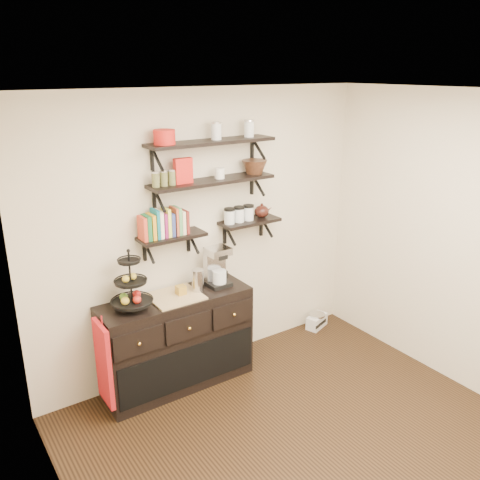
# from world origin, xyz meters

# --- Properties ---
(floor) EXTENTS (3.50, 3.50, 0.00)m
(floor) POSITION_xyz_m (0.00, 0.00, 0.00)
(floor) COLOR black
(floor) RESTS_ON ground
(ceiling) EXTENTS (3.50, 3.50, 0.02)m
(ceiling) POSITION_xyz_m (0.00, 0.00, 2.70)
(ceiling) COLOR white
(ceiling) RESTS_ON back_wall
(back_wall) EXTENTS (3.50, 0.02, 2.70)m
(back_wall) POSITION_xyz_m (0.00, 1.75, 1.35)
(back_wall) COLOR beige
(back_wall) RESTS_ON ground
(left_wall) EXTENTS (0.02, 3.50, 2.70)m
(left_wall) POSITION_xyz_m (-1.75, 0.00, 1.35)
(left_wall) COLOR beige
(left_wall) RESTS_ON ground
(shelf_top) EXTENTS (1.20, 0.27, 0.23)m
(shelf_top) POSITION_xyz_m (0.00, 1.62, 2.23)
(shelf_top) COLOR black
(shelf_top) RESTS_ON back_wall
(shelf_mid) EXTENTS (1.20, 0.27, 0.23)m
(shelf_mid) POSITION_xyz_m (0.00, 1.62, 1.88)
(shelf_mid) COLOR black
(shelf_mid) RESTS_ON back_wall
(shelf_low_left) EXTENTS (0.60, 0.25, 0.23)m
(shelf_low_left) POSITION_xyz_m (-0.42, 1.63, 1.43)
(shelf_low_left) COLOR black
(shelf_low_left) RESTS_ON back_wall
(shelf_low_right) EXTENTS (0.60, 0.25, 0.23)m
(shelf_low_right) POSITION_xyz_m (0.42, 1.63, 1.43)
(shelf_low_right) COLOR black
(shelf_low_right) RESTS_ON back_wall
(cookbooks) EXTENTS (0.43, 0.15, 0.26)m
(cookbooks) POSITION_xyz_m (-0.47, 1.63, 1.57)
(cookbooks) COLOR #CA4028
(cookbooks) RESTS_ON shelf_low_left
(glass_canisters) EXTENTS (0.32, 0.10, 0.13)m
(glass_canisters) POSITION_xyz_m (0.30, 1.63, 1.51)
(glass_canisters) COLOR silver
(glass_canisters) RESTS_ON shelf_low_right
(sideboard) EXTENTS (1.40, 0.50, 0.92)m
(sideboard) POSITION_xyz_m (-0.47, 1.51, 0.45)
(sideboard) COLOR black
(sideboard) RESTS_ON floor
(fruit_stand) EXTENTS (0.35, 0.35, 0.51)m
(fruit_stand) POSITION_xyz_m (-0.87, 1.52, 1.08)
(fruit_stand) COLOR black
(fruit_stand) RESTS_ON sideboard
(candle) EXTENTS (0.08, 0.08, 0.08)m
(candle) POSITION_xyz_m (-0.41, 1.51, 0.96)
(candle) COLOR olive
(candle) RESTS_ON sideboard
(coffee_maker) EXTENTS (0.21, 0.20, 0.38)m
(coffee_maker) POSITION_xyz_m (-0.01, 1.54, 1.08)
(coffee_maker) COLOR black
(coffee_maker) RESTS_ON sideboard
(thermal_carafe) EXTENTS (0.11, 0.11, 0.22)m
(thermal_carafe) POSITION_xyz_m (-0.24, 1.49, 1.01)
(thermal_carafe) COLOR silver
(thermal_carafe) RESTS_ON sideboard
(apron) EXTENTS (0.04, 0.31, 0.73)m
(apron) POSITION_xyz_m (-1.20, 1.41, 0.52)
(apron) COLOR #A21116
(apron) RESTS_ON sideboard
(radio) EXTENTS (0.31, 0.24, 0.17)m
(radio) POSITION_xyz_m (1.37, 1.61, 0.08)
(radio) COLOR silver
(radio) RESTS_ON floor
(recipe_box) EXTENTS (0.16, 0.07, 0.22)m
(recipe_box) POSITION_xyz_m (-0.29, 1.61, 2.01)
(recipe_box) COLOR red
(recipe_box) RESTS_ON shelf_mid
(walnut_bowl) EXTENTS (0.24, 0.24, 0.13)m
(walnut_bowl) POSITION_xyz_m (0.46, 1.61, 1.96)
(walnut_bowl) COLOR black
(walnut_bowl) RESTS_ON shelf_mid
(ramekins) EXTENTS (0.09, 0.09, 0.10)m
(ramekins) POSITION_xyz_m (0.08, 1.61, 1.95)
(ramekins) COLOR white
(ramekins) RESTS_ON shelf_mid
(teapot) EXTENTS (0.21, 0.17, 0.14)m
(teapot) POSITION_xyz_m (0.57, 1.63, 1.52)
(teapot) COLOR black
(teapot) RESTS_ON shelf_low_right
(red_pot) EXTENTS (0.18, 0.18, 0.12)m
(red_pot) POSITION_xyz_m (-0.45, 1.61, 2.31)
(red_pot) COLOR red
(red_pot) RESTS_ON shelf_top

